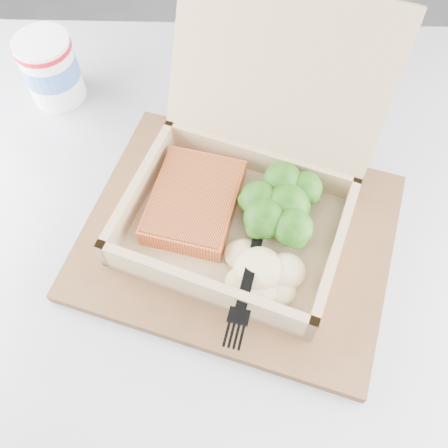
% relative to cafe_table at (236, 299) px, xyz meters
% --- Properties ---
extents(cafe_table, '(0.88, 0.88, 0.72)m').
position_rel_cafe_table_xyz_m(cafe_table, '(0.00, 0.00, 0.00)').
color(cafe_table, black).
rests_on(cafe_table, floor).
extents(serving_tray, '(0.38, 0.32, 0.01)m').
position_rel_cafe_table_xyz_m(serving_tray, '(-0.00, 0.00, 0.19)').
color(serving_tray, brown).
rests_on(serving_tray, cafe_table).
extents(takeout_container, '(0.29, 0.31, 0.21)m').
position_rel_cafe_table_xyz_m(takeout_container, '(-0.00, 0.05, 0.25)').
color(takeout_container, '#9F845F').
rests_on(takeout_container, serving_tray).
extents(salmon_fillet, '(0.10, 0.13, 0.03)m').
position_rel_cafe_table_xyz_m(salmon_fillet, '(-0.06, 0.02, 0.22)').
color(salmon_fillet, '#DD5C2B').
rests_on(salmon_fillet, takeout_container).
extents(broccoli_pile, '(0.11, 0.11, 0.04)m').
position_rel_cafe_table_xyz_m(broccoli_pile, '(0.05, 0.03, 0.23)').
color(broccoli_pile, '#337B1B').
rests_on(broccoli_pile, takeout_container).
extents(mashed_potatoes, '(0.09, 0.08, 0.03)m').
position_rel_cafe_table_xyz_m(mashed_potatoes, '(0.03, -0.05, 0.22)').
color(mashed_potatoes, beige).
rests_on(mashed_potatoes, takeout_container).
extents(plastic_fork, '(0.02, 0.15, 0.02)m').
position_rel_cafe_table_xyz_m(plastic_fork, '(0.02, -0.03, 0.24)').
color(plastic_fork, black).
rests_on(plastic_fork, mashed_potatoes).
extents(paper_cup, '(0.07, 0.07, 0.09)m').
position_rel_cafe_table_xyz_m(paper_cup, '(-0.29, 0.19, 0.23)').
color(paper_cup, white).
rests_on(paper_cup, cafe_table).
extents(receipt, '(0.12, 0.17, 0.00)m').
position_rel_cafe_table_xyz_m(receipt, '(-0.02, 0.20, 0.19)').
color(receipt, white).
rests_on(receipt, cafe_table).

